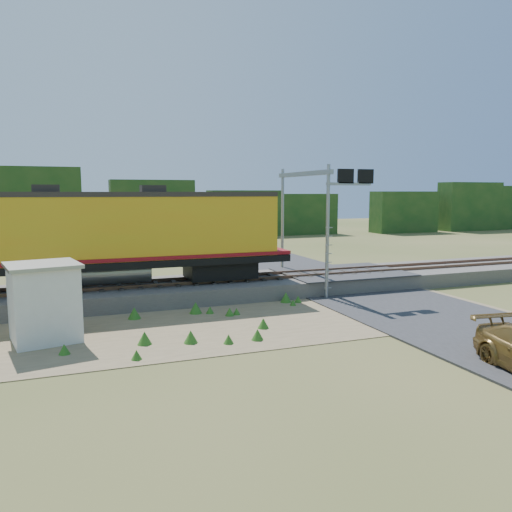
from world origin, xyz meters
name	(u,v)px	position (x,y,z in m)	size (l,w,h in m)	color
ground	(268,322)	(0.00, 0.00, 0.00)	(140.00, 140.00, 0.00)	#475123
ballast	(226,287)	(0.00, 6.00, 0.40)	(70.00, 5.00, 0.80)	slate
rails	(225,278)	(0.00, 6.00, 0.88)	(70.00, 1.54, 0.16)	brown
dirt_shoulder	(219,323)	(-2.00, 0.50, 0.01)	(26.00, 8.00, 0.03)	#8C7754
road	(398,303)	(7.00, 0.74, 0.09)	(7.00, 66.00, 0.86)	#38383A
tree_line_north	(141,213)	(0.00, 38.00, 3.07)	(130.00, 3.00, 6.50)	#173C16
weed_clumps	(185,330)	(-3.50, 0.10, 0.00)	(15.00, 6.20, 0.56)	#2F661D
locomotive	(86,234)	(-6.84, 6.00, 3.42)	(19.29, 2.94, 4.98)	black
shed	(44,302)	(-8.55, 0.47, 1.45)	(2.84, 2.84, 2.86)	silver
signal_gantry	(314,198)	(4.81, 5.35, 5.08)	(2.68, 6.20, 6.75)	gray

